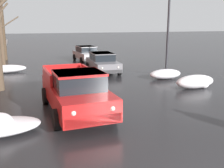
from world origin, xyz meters
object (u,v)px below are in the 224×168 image
pickup_truck_red_approaching_near_lane (75,91)px  street_lamp_post (168,27)px  sedan_silver_parked_kerbside_mid (87,53)px  bare_tree_far_down_block (2,17)px  sedan_grey_parked_kerbside_close (102,62)px

pickup_truck_red_approaching_near_lane → street_lamp_post: bearing=34.6°
sedan_silver_parked_kerbside_mid → street_lamp_post: (3.07, -8.73, 2.51)m
street_lamp_post → sedan_silver_parked_kerbside_mid: bearing=109.4°
bare_tree_far_down_block → pickup_truck_red_approaching_near_lane: size_ratio=1.46×
bare_tree_far_down_block → sedan_silver_parked_kerbside_mid: bearing=-28.2°
bare_tree_far_down_block → sedan_grey_parked_kerbside_close: bare_tree_far_down_block is taller
pickup_truck_red_approaching_near_lane → street_lamp_post: 9.20m
sedan_grey_parked_kerbside_close → pickup_truck_red_approaching_near_lane: bearing=-115.7°
sedan_grey_parked_kerbside_close → sedan_silver_parked_kerbside_mid: (0.44, 5.86, -0.00)m
street_lamp_post → bare_tree_far_down_block: bearing=129.0°
pickup_truck_red_approaching_near_lane → street_lamp_post: size_ratio=0.89×
sedan_silver_parked_kerbside_mid → bare_tree_far_down_block: bearing=151.8°
pickup_truck_red_approaching_near_lane → sedan_grey_parked_kerbside_close: pickup_truck_red_approaching_near_lane is taller
bare_tree_far_down_block → pickup_truck_red_approaching_near_lane: 18.09m
sedan_grey_parked_kerbside_close → street_lamp_post: size_ratio=0.74×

